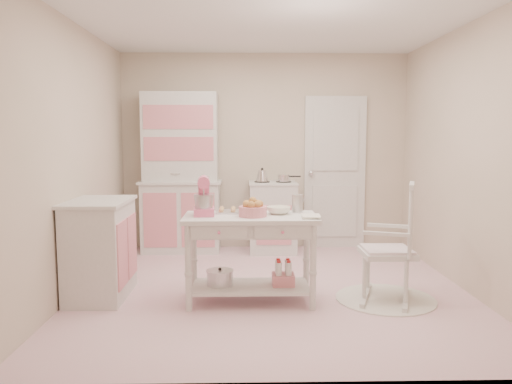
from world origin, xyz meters
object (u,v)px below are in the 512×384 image
at_px(hutch, 181,172).
at_px(base_cabinet, 100,249).
at_px(work_table, 251,259).
at_px(stove, 273,217).
at_px(bread_basket, 253,211).
at_px(rocking_chair, 387,241).
at_px(stand_mixer, 204,197).

bearing_deg(hutch, base_cabinet, -105.82).
xyz_separation_m(base_cabinet, work_table, (1.41, -0.18, -0.06)).
distance_m(stove, bread_basket, 2.10).
relative_size(stove, work_table, 0.77).
distance_m(base_cabinet, rocking_chair, 2.68).
bearing_deg(rocking_chair, base_cabinet, -164.13).
bearing_deg(work_table, stove, 81.03).
bearing_deg(work_table, base_cabinet, 172.78).
height_order(work_table, bread_basket, bread_basket).
height_order(stove, stand_mixer, stand_mixer).
bearing_deg(work_table, stand_mixer, 177.27).
xyz_separation_m(base_cabinet, stand_mixer, (0.99, -0.16, 0.51)).
xyz_separation_m(stand_mixer, bread_basket, (0.44, -0.07, -0.12)).
height_order(hutch, work_table, hutch).
height_order(stove, work_table, stove).
relative_size(hutch, stove, 2.26).
relative_size(stove, base_cabinet, 1.00).
bearing_deg(stand_mixer, base_cabinet, 166.34).
distance_m(stove, base_cabinet, 2.50).
relative_size(rocking_chair, bread_basket, 4.40).
relative_size(base_cabinet, stand_mixer, 2.71).
relative_size(base_cabinet, bread_basket, 3.68).
height_order(hutch, stand_mixer, hutch).
bearing_deg(base_cabinet, bread_basket, -9.08).
relative_size(hutch, stand_mixer, 6.12).
distance_m(hutch, bread_basket, 2.29).
bearing_deg(hutch, stove, -2.39).
relative_size(base_cabinet, rocking_chair, 0.84).
bearing_deg(stand_mixer, stove, 65.02).
xyz_separation_m(hutch, stand_mixer, (0.47, -2.02, -0.07)).
bearing_deg(rocking_chair, work_table, -159.76).
distance_m(stove, rocking_chair, 2.19).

